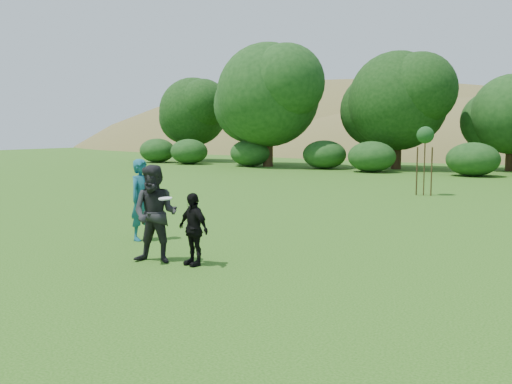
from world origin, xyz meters
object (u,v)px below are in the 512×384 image
at_px(player_black, 193,229).
at_px(player_teal, 142,200).
at_px(sapling, 425,137).
at_px(player_grey, 155,214).

bearing_deg(player_black, player_teal, 166.61).
bearing_deg(sapling, player_grey, -96.72).
height_order(player_teal, sapling, sapling).
distance_m(player_grey, player_black, 0.87).
xyz_separation_m(player_grey, sapling, (1.75, 14.86, 1.41)).
bearing_deg(player_black, player_grey, -150.21).
distance_m(player_teal, sapling, 13.71).
relative_size(player_teal, sapling, 0.70).
distance_m(player_teal, player_black, 3.07).
relative_size(player_grey, sapling, 0.70).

